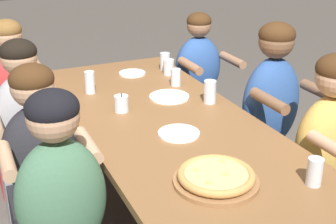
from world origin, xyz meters
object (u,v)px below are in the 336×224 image
object	(u,v)px
pizza_board_main	(216,177)
empty_plate_c	(179,133)
empty_plate_b	(132,73)
drinking_glass_e	(176,78)
diner_near_midleft	(30,148)
drinking_glass_a	(210,93)
drinking_glass_c	(314,173)
diner_far_center	(269,131)
cocktail_glass_blue	(121,104)
diner_near_left	(17,115)
diner_far_midright	(324,171)
drinking_glass_f	(90,84)
drinking_glass_d	(165,61)
drinking_glass_b	(169,68)
diner_far_left	(197,92)
empty_plate_a	(169,97)
diner_near_center	(44,183)

from	to	relation	value
pizza_board_main	empty_plate_c	distance (m)	0.48
empty_plate_b	drinking_glass_e	world-z (taller)	drinking_glass_e
diner_near_midleft	drinking_glass_a	bearing A→B (deg)	-16.26
drinking_glass_c	diner_far_center	world-z (taller)	diner_far_center
cocktail_glass_blue	diner_near_left	bearing A→B (deg)	-146.21
empty_plate_c	cocktail_glass_blue	bearing A→B (deg)	-158.02
drinking_glass_c	diner_far_midright	bearing A→B (deg)	131.04
drinking_glass_a	drinking_glass_f	size ratio (longest dim) A/B	0.98
empty_plate_c	drinking_glass_d	distance (m)	1.05
drinking_glass_d	drinking_glass_f	world-z (taller)	drinking_glass_f
drinking_glass_a	drinking_glass_b	world-z (taller)	drinking_glass_a
cocktail_glass_blue	pizza_board_main	bearing A→B (deg)	6.52
drinking_glass_b	diner_far_left	bearing A→B (deg)	122.63
empty_plate_b	drinking_glass_b	bearing A→B (deg)	63.78
diner_near_midleft	pizza_board_main	bearing A→B (deg)	-61.36
drinking_glass_f	diner_far_midright	world-z (taller)	diner_far_midright
drinking_glass_a	diner_far_left	xyz separation A→B (m)	(-0.79, 0.34, -0.31)
empty_plate_b	empty_plate_c	bearing A→B (deg)	-6.88
diner_far_midright	empty_plate_c	bearing A→B (deg)	-23.59
pizza_board_main	empty_plate_c	xyz separation A→B (m)	(-0.47, 0.06, -0.02)
drinking_glass_e	diner_near_midleft	world-z (taller)	diner_near_midleft
drinking_glass_a	drinking_glass_b	xyz separation A→B (m)	(-0.57, -0.00, -0.01)
empty_plate_a	drinking_glass_b	bearing A→B (deg)	156.01
empty_plate_a	drinking_glass_d	world-z (taller)	drinking_glass_d
drinking_glass_c	diner_near_left	size ratio (longest dim) A/B	0.10
empty_plate_c	drinking_glass_a	world-z (taller)	drinking_glass_a
pizza_board_main	drinking_glass_d	bearing A→B (deg)	163.81
drinking_glass_c	pizza_board_main	bearing A→B (deg)	-115.43
diner_near_midleft	diner_near_left	distance (m)	0.52
diner_near_center	diner_far_center	size ratio (longest dim) A/B	0.94
empty_plate_c	drinking_glass_f	bearing A→B (deg)	-162.32
drinking_glass_e	diner_near_left	size ratio (longest dim) A/B	0.09
empty_plate_a	drinking_glass_a	xyz separation A→B (m)	(0.17, 0.18, 0.05)
empty_plate_a	drinking_glass_e	bearing A→B (deg)	144.70
drinking_glass_c	drinking_glass_e	xyz separation A→B (m)	(-1.30, -0.00, -0.00)
drinking_glass_a	cocktail_glass_blue	bearing A→B (deg)	-99.86
drinking_glass_f	diner_far_midright	size ratio (longest dim) A/B	0.12
drinking_glass_f	diner_far_midright	xyz separation A→B (m)	(1.05, 0.92, -0.27)
diner_near_midleft	drinking_glass_e	bearing A→B (deg)	3.59
drinking_glass_a	drinking_glass_d	xyz separation A→B (m)	(-0.67, 0.02, 0.00)
pizza_board_main	diner_far_left	bearing A→B (deg)	154.58
diner_near_midleft	drinking_glass_f	bearing A→B (deg)	20.33
empty_plate_a	diner_near_left	size ratio (longest dim) A/B	0.20
pizza_board_main	empty_plate_b	bearing A→B (deg)	172.98
drinking_glass_e	drinking_glass_f	distance (m)	0.54
empty_plate_c	diner_far_center	bearing A→B (deg)	104.92
drinking_glass_b	drinking_glass_e	bearing A→B (deg)	-12.97
drinking_glass_c	drinking_glass_d	world-z (taller)	drinking_glass_d
empty_plate_b	cocktail_glass_blue	xyz separation A→B (m)	(0.59, -0.28, 0.03)
drinking_glass_d	diner_far_center	bearing A→B (deg)	21.99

